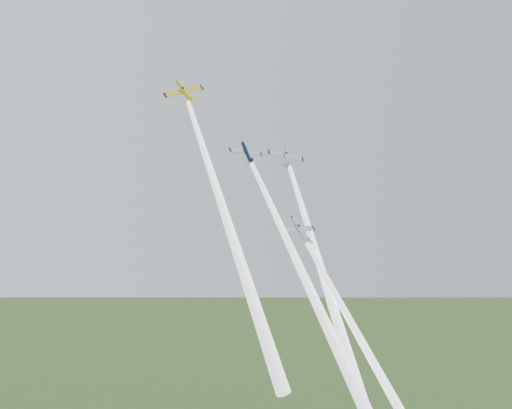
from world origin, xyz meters
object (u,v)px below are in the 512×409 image
(plane_silver_low, at_px, (300,231))
(plane_silver_right, at_px, (286,157))
(plane_navy, at_px, (247,153))
(plane_yellow, at_px, (185,92))

(plane_silver_low, bearing_deg, plane_silver_right, 60.26)
(plane_navy, height_order, plane_silver_right, plane_silver_right)
(plane_yellow, distance_m, plane_silver_low, 37.41)
(plane_navy, xyz_separation_m, plane_silver_low, (7.73, -8.87, -16.03))
(plane_silver_right, bearing_deg, plane_navy, -143.98)
(plane_yellow, relative_size, plane_silver_low, 1.06)
(plane_navy, distance_m, plane_silver_right, 14.04)
(plane_silver_right, distance_m, plane_silver_low, 23.51)
(plane_navy, xyz_separation_m, plane_silver_right, (12.12, 7.05, 0.71))
(plane_navy, relative_size, plane_silver_right, 0.90)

